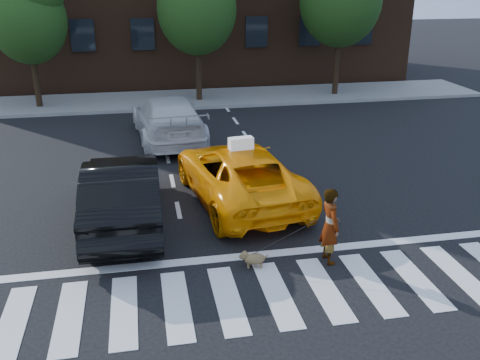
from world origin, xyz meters
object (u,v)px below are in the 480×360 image
object	(u,v)px
taxi	(240,174)
black_sedan	(123,192)
white_suv	(168,118)
woman	(330,226)
dog	(253,258)
tree_left	(27,10)

from	to	relation	value
taxi	black_sedan	distance (m)	3.30
white_suv	woman	distance (m)	10.34
black_sedan	taxi	bearing A→B (deg)	-163.64
dog	white_suv	bearing A→B (deg)	114.51
tree_left	black_sedan	world-z (taller)	tree_left
taxi	black_sedan	bearing A→B (deg)	8.01
black_sedan	dog	xyz separation A→B (m)	(2.75, -2.78, -0.64)
woman	dog	xyz separation A→B (m)	(-1.71, 0.05, -0.66)
dog	black_sedan	bearing A→B (deg)	152.53
tree_left	black_sedan	distance (m)	14.14
woman	dog	world-z (taller)	woman
woman	white_suv	bearing A→B (deg)	11.38
tree_left	taxi	world-z (taller)	tree_left
woman	black_sedan	bearing A→B (deg)	52.90
woman	dog	bearing A→B (deg)	83.70
black_sedan	woman	size ratio (longest dim) A/B	2.99
taxi	dog	distance (m)	3.76
black_sedan	woman	xyz separation A→B (m)	(4.46, -2.83, 0.01)
white_suv	black_sedan	bearing A→B (deg)	72.66
taxi	black_sedan	size ratio (longest dim) A/B	1.08
white_suv	woman	bearing A→B (deg)	101.39
white_suv	woman	world-z (taller)	woman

